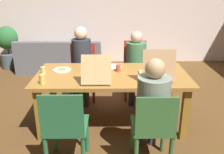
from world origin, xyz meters
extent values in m
plane|color=brown|center=(0.00, 0.00, 0.00)|extent=(20.00, 20.00, 0.00)
cube|color=#F3DDD4|center=(0.00, 3.15, 1.37)|extent=(7.19, 0.12, 2.75)
cube|color=#A36E30|center=(0.00, 0.00, 0.73)|extent=(2.04, 1.00, 0.05)
cube|color=olive|center=(-0.91, -0.39, 0.35)|extent=(0.09, 0.09, 0.71)
cube|color=olive|center=(0.91, -0.39, 0.35)|extent=(0.09, 0.09, 0.71)
cube|color=olive|center=(-0.91, 0.39, 0.35)|extent=(0.09, 0.09, 0.71)
cube|color=olive|center=(0.91, 0.39, 0.35)|extent=(0.09, 0.09, 0.71)
cylinder|color=#BA3327|center=(0.59, 0.68, 0.23)|extent=(0.04, 0.04, 0.46)
cylinder|color=#BA3327|center=(0.24, 0.68, 0.23)|extent=(0.04, 0.04, 0.46)
cylinder|color=#BA3327|center=(0.59, 1.07, 0.23)|extent=(0.04, 0.04, 0.46)
cylinder|color=#BA3327|center=(0.24, 1.07, 0.23)|extent=(0.04, 0.04, 0.46)
cube|color=#BA3327|center=(0.41, 0.88, 0.47)|extent=(0.41, 0.44, 0.02)
cube|color=#BA3327|center=(0.41, 1.09, 0.73)|extent=(0.39, 0.03, 0.50)
cylinder|color=#373C4E|center=(0.49, 0.57, 0.24)|extent=(0.10, 0.10, 0.48)
cylinder|color=#373C4E|center=(0.33, 0.57, 0.24)|extent=(0.10, 0.10, 0.48)
cube|color=#373C4E|center=(0.41, 0.72, 0.53)|extent=(0.30, 0.32, 0.11)
cylinder|color=#437A50|center=(0.41, 0.88, 0.76)|extent=(0.33, 0.33, 0.46)
sphere|color=#E1AC90|center=(0.41, 0.88, 1.08)|extent=(0.20, 0.20, 0.20)
cylinder|color=#376A36|center=(0.23, -0.66, 0.23)|extent=(0.05, 0.05, 0.46)
cylinder|color=#376A36|center=(0.59, -0.66, 0.23)|extent=(0.05, 0.05, 0.46)
cube|color=#376A36|center=(0.41, -0.85, 0.47)|extent=(0.43, 0.45, 0.02)
cube|color=#376A36|center=(0.41, -1.06, 0.69)|extent=(0.40, 0.03, 0.42)
cylinder|color=#423D45|center=(0.33, -0.51, 0.24)|extent=(0.10, 0.10, 0.48)
cylinder|color=#423D45|center=(0.50, -0.51, 0.24)|extent=(0.10, 0.10, 0.48)
cube|color=#423D45|center=(0.41, -0.67, 0.53)|extent=(0.30, 0.36, 0.11)
cylinder|color=gray|center=(0.41, -0.85, 0.77)|extent=(0.34, 0.34, 0.49)
sphere|color=tan|center=(0.41, -0.85, 1.11)|extent=(0.20, 0.20, 0.20)
cylinder|color=#B02C28|center=(-0.30, 0.67, 0.23)|extent=(0.04, 0.04, 0.46)
cylinder|color=#B02C28|center=(-0.69, 0.67, 0.23)|extent=(0.04, 0.04, 0.46)
cylinder|color=#B02C28|center=(-0.30, 1.02, 0.23)|extent=(0.04, 0.04, 0.46)
cylinder|color=#B02C28|center=(-0.69, 1.02, 0.23)|extent=(0.04, 0.04, 0.46)
cube|color=#B02C28|center=(-0.50, 0.84, 0.47)|extent=(0.45, 0.42, 0.02)
cube|color=#B02C28|center=(-0.50, 1.04, 0.71)|extent=(0.43, 0.03, 0.47)
cylinder|color=#3B3A42|center=(-0.42, 0.54, 0.24)|extent=(0.10, 0.10, 0.48)
cylinder|color=#3B3A42|center=(-0.57, 0.54, 0.24)|extent=(0.10, 0.10, 0.48)
cube|color=#3B3A42|center=(-0.50, 0.69, 0.53)|extent=(0.28, 0.32, 0.11)
cylinder|color=#2D3139|center=(-0.50, 0.84, 0.79)|extent=(0.31, 0.31, 0.52)
sphere|color=beige|center=(-0.50, 0.84, 1.15)|extent=(0.21, 0.21, 0.21)
cylinder|color=#26653E|center=(-0.69, -0.64, 0.23)|extent=(0.05, 0.05, 0.46)
cylinder|color=#26653E|center=(-0.30, -0.64, 0.23)|extent=(0.05, 0.05, 0.46)
cube|color=#26653E|center=(-0.50, -0.84, 0.47)|extent=(0.45, 0.45, 0.02)
cube|color=#26653E|center=(-0.50, -1.05, 0.70)|extent=(0.42, 0.03, 0.44)
cube|color=tan|center=(0.56, -0.08, 0.76)|extent=(0.40, 0.40, 0.02)
cylinder|color=orange|center=(0.56, -0.08, 0.78)|extent=(0.35, 0.35, 0.01)
cube|color=tan|center=(0.56, -0.32, 0.97)|extent=(0.40, 0.08, 0.39)
cube|color=tan|center=(-0.19, -0.11, 0.76)|extent=(0.36, 0.36, 0.02)
cylinder|color=#C38E3E|center=(-0.19, -0.11, 0.78)|extent=(0.32, 0.32, 0.01)
cube|color=tan|center=(-0.19, -0.36, 0.94)|extent=(0.36, 0.15, 0.33)
cylinder|color=white|center=(0.65, 0.32, 0.76)|extent=(0.20, 0.20, 0.01)
cylinder|color=white|center=(-0.70, 0.16, 0.76)|extent=(0.25, 0.25, 0.01)
cone|color=orange|center=(-0.70, 0.16, 0.77)|extent=(0.12, 0.12, 0.02)
cylinder|color=white|center=(0.02, 0.29, 0.76)|extent=(0.25, 0.25, 0.01)
cylinder|color=#DCC064|center=(-0.92, -0.02, 0.81)|extent=(0.06, 0.06, 0.11)
cylinder|color=#E5C160|center=(0.85, 0.40, 0.83)|extent=(0.06, 0.06, 0.15)
cylinder|color=#E0C75C|center=(-0.85, -0.34, 0.81)|extent=(0.07, 0.07, 0.12)
cylinder|color=#B55131|center=(0.09, 0.10, 0.80)|extent=(0.07, 0.07, 0.10)
cube|color=slate|center=(-1.18, 2.43, 0.20)|extent=(1.88, 0.77, 0.41)
cube|color=slate|center=(-1.18, 2.12, 0.57)|extent=(1.88, 0.16, 0.32)
cube|color=slate|center=(-2.02, 2.43, 0.50)|extent=(0.20, 0.74, 0.18)
cube|color=slate|center=(-0.34, 2.43, 0.50)|extent=(0.20, 0.74, 0.18)
cylinder|color=#4D5D65|center=(-2.43, 2.60, 0.17)|extent=(0.39, 0.39, 0.35)
cylinder|color=brown|center=(-2.43, 2.60, 0.44)|extent=(0.05, 0.05, 0.18)
ellipsoid|color=#2D6D36|center=(-2.43, 2.60, 0.73)|extent=(0.49, 0.49, 0.54)
camera|label=1|loc=(-0.04, -3.13, 1.87)|focal=39.59mm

